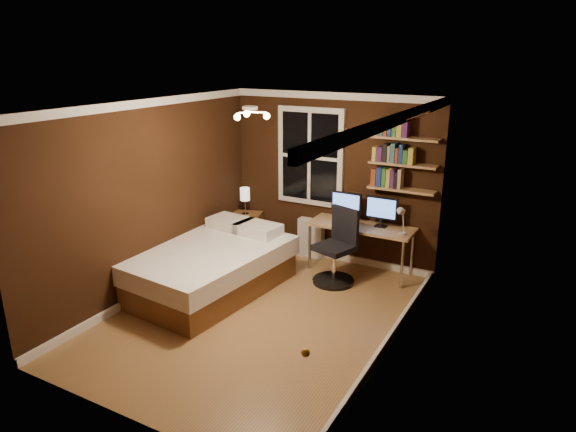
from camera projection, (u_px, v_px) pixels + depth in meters
The scene contains 24 objects.
floor at pixel (259, 315), 6.20m from camera, with size 4.20×4.20×0.00m, color brown.
wall_back at pixel (332, 179), 7.58m from camera, with size 3.20×0.04×2.50m, color black.
wall_left at pixel (151, 199), 6.55m from camera, with size 0.04×4.20×2.50m, color black.
wall_right at pixel (394, 241), 5.09m from camera, with size 0.04×4.20×2.50m, color black.
ceiling at pixel (255, 105), 5.44m from camera, with size 3.20×4.20×0.02m, color white.
window at pixel (310, 157), 7.61m from camera, with size 1.06×0.06×1.46m, color white.
door at pixel (328, 332), 3.87m from camera, with size 0.03×0.82×2.05m, color black, non-canonical shape.
door_knob at pixel (306, 353), 3.64m from camera, with size 0.06×0.06×0.06m, color gold.
ceiling_fixture at pixel (250, 116), 5.39m from camera, with size 0.44×0.44×0.18m, color beige, non-canonical shape.
bookshelf_lower at pixel (401, 189), 6.98m from camera, with size 0.92×0.22×0.03m, color tan.
books_row_lower at pixel (402, 180), 6.94m from camera, with size 0.42×0.16×0.23m, color maroon, non-canonical shape.
bookshelf_middle at pixel (403, 164), 6.88m from camera, with size 0.92×0.22×0.03m, color tan.
books_row_middle at pixel (404, 155), 6.84m from camera, with size 0.54×0.16×0.23m, color navy, non-canonical shape.
bookshelf_upper at pixel (405, 138), 6.77m from camera, with size 0.92×0.22×0.03m, color tan.
books_row_upper at pixel (406, 128), 6.73m from camera, with size 0.42×0.16×0.23m, color #2A6029, non-canonical shape.
bed at pixel (207, 266), 6.82m from camera, with size 1.77×2.31×0.74m.
nightstand at pixel (246, 231), 8.23m from camera, with size 0.46×0.46×0.58m, color brown.
bedside_lamp at pixel (245, 201), 8.07m from camera, with size 0.15×0.15×0.43m, color white, non-canonical shape.
radiator at pixel (311, 238), 7.90m from camera, with size 0.40×0.14×0.60m, color silver.
desk at pixel (361, 229), 7.24m from camera, with size 1.49×0.56×0.71m.
monitor_left at pixel (346, 207), 7.34m from camera, with size 0.45×0.12×0.43m, color black, non-canonical shape.
monitor_right at pixel (381, 212), 7.10m from camera, with size 0.45×0.12×0.43m, color black, non-canonical shape.
desk_lamp at pixel (402, 220), 6.72m from camera, with size 0.14×0.32×0.44m, color silver, non-canonical shape.
office_chair at pixel (337, 255), 7.00m from camera, with size 0.59×0.59×1.04m.
Camera 1 is at (2.96, -4.69, 3.04)m, focal length 32.00 mm.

